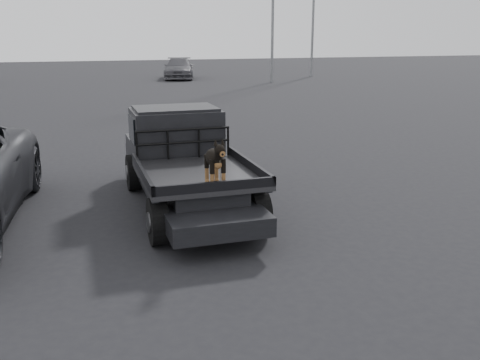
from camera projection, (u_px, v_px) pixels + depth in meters
name	position (u px, v px, depth m)	size (l,w,h in m)	color
ground	(165.00, 251.00, 8.19)	(120.00, 120.00, 0.00)	black
flatbed_ute	(187.00, 184.00, 10.14)	(2.00, 5.40, 0.92)	black
ute_cab	(176.00, 129.00, 10.77)	(1.72, 1.30, 0.88)	black
headache_rack	(184.00, 144.00, 10.13)	(1.80, 0.08, 0.55)	black
dog	(215.00, 162.00, 8.32)	(0.32, 0.60, 0.74)	black
distant_car_b	(179.00, 68.00, 38.86)	(2.05, 5.05, 1.46)	#49494E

